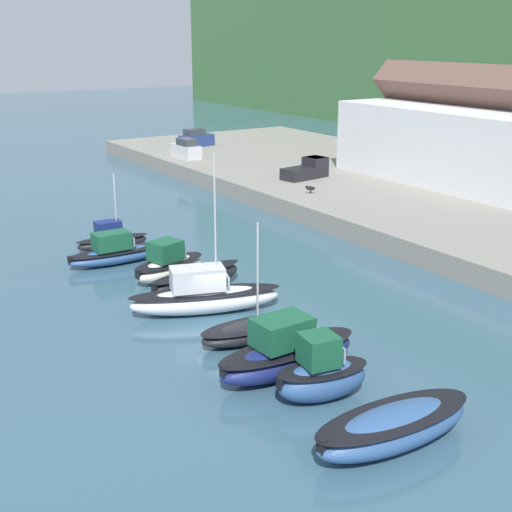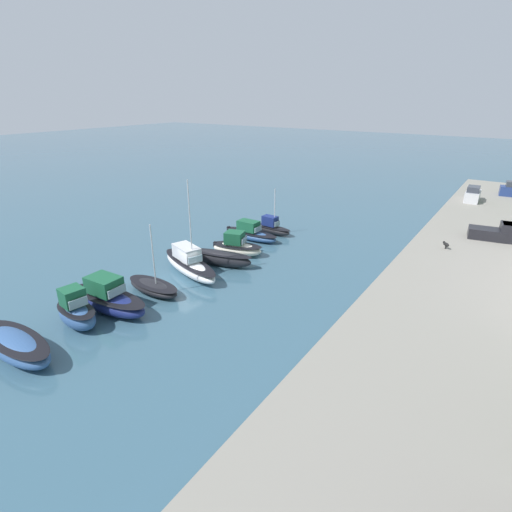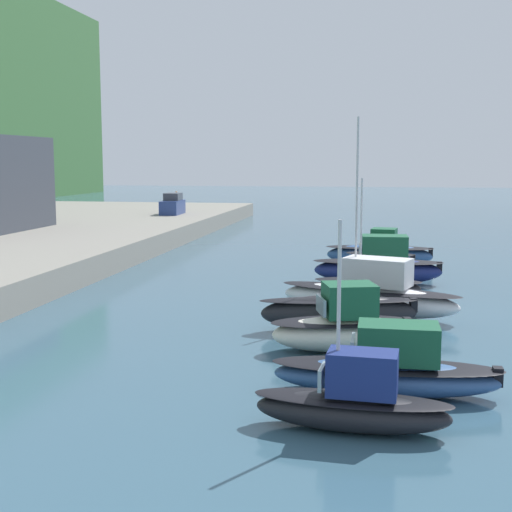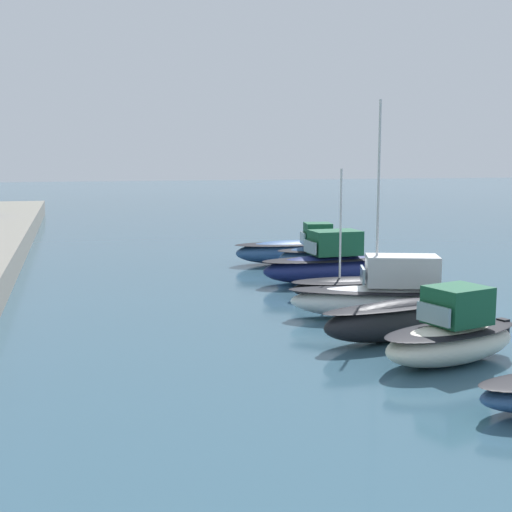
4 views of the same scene
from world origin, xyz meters
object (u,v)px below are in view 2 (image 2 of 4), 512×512
parked_car_0 (473,195)px  pickup_truck_0 (499,233)px  moored_boat_5 (153,287)px  moored_boat_8 (16,345)px  moored_boat_1 (250,233)px  moored_boat_0 (271,227)px  moored_boat_7 (76,312)px  moored_boat_4 (189,264)px  dog_on_quay (446,244)px  moored_boat_3 (220,258)px  moored_boat_6 (109,299)px  moored_boat_2 (237,247)px

parked_car_0 → pickup_truck_0: bearing=-76.8°
moored_boat_5 → moored_boat_8: 11.00m
moored_boat_5 → moored_boat_1: bearing=-174.4°
moored_boat_0 → moored_boat_7: 25.44m
moored_boat_4 → moored_boat_0: bearing=-162.4°
moored_boat_0 → pickup_truck_0: size_ratio=1.12×
dog_on_quay → moored_boat_3: bearing=168.8°
moored_boat_0 → moored_boat_1: 3.26m
parked_car_0 → moored_boat_0: bearing=-129.4°
dog_on_quay → moored_boat_0: bearing=138.7°
moored_boat_1 → moored_boat_8: 26.64m
moored_boat_4 → moored_boat_5: size_ratio=1.46×
moored_boat_0 → moored_boat_4: (14.17, -0.17, 0.22)m
moored_boat_0 → moored_boat_7: bearing=2.4°
moored_boat_7 → moored_boat_8: size_ratio=0.62×
moored_boat_7 → dog_on_quay: size_ratio=5.63×
moored_boat_0 → moored_boat_7: moored_boat_0 is taller
moored_boat_6 → moored_boat_8: bearing=-2.5°
moored_boat_1 → moored_boat_6: (19.62, 0.35, 0.26)m
moored_boat_3 → pickup_truck_0: 28.84m
moored_boat_8 → moored_boat_2: bearing=178.1°
moored_boat_5 → moored_boat_7: bearing=-3.1°
moored_boat_1 → moored_boat_3: 8.15m
moored_boat_0 → moored_boat_8: 29.76m
moored_boat_2 → dog_on_quay: 20.76m
moored_boat_4 → moored_boat_7: (11.26, -0.49, 0.11)m
moored_boat_7 → moored_boat_8: (4.33, 0.08, -0.32)m
moored_boat_5 → parked_car_0: size_ratio=1.44×
moored_boat_8 → dog_on_quay: 37.17m
moored_boat_0 → dog_on_quay: 19.12m
moored_boat_0 → moored_boat_6: size_ratio=0.74×
moored_boat_2 → moored_boat_7: size_ratio=1.29×
moored_boat_8 → moored_boat_4: bearing=179.9°
moored_boat_3 → moored_boat_8: size_ratio=0.95×
parked_car_0 → dog_on_quay: size_ratio=5.41×
moored_boat_2 → moored_boat_7: 17.56m
moored_boat_5 → dog_on_quay: bearing=139.6°
moored_boat_2 → parked_car_0: 36.71m
moored_boat_0 → moored_boat_5: size_ratio=0.90×
moored_boat_6 → dog_on_quay: size_ratio=9.47×
moored_boat_1 → pickup_truck_0: 26.23m
moored_boat_1 → moored_boat_6: moored_boat_6 is taller
moored_boat_6 → parked_car_0: parked_car_0 is taller
moored_boat_0 → moored_boat_8: (29.76, -0.59, 0.01)m
moored_boat_0 → moored_boat_1: size_ratio=0.80×
moored_boat_7 → moored_boat_5: bearing=-177.2°
moored_boat_1 → moored_boat_4: (11.04, 0.74, 0.21)m
moored_boat_5 → dog_on_quay: 28.06m
moored_boat_2 → moored_boat_5: bearing=-19.9°
moored_boat_6 → pickup_truck_0: bearing=139.8°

